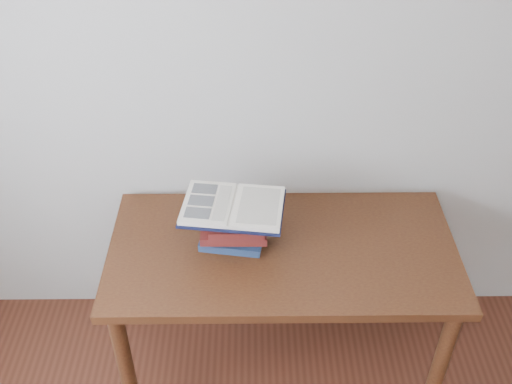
{
  "coord_description": "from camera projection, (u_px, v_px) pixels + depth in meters",
  "views": [
    {
      "loc": [
        -0.17,
        -0.24,
        2.27
      ],
      "look_at": [
        -0.15,
        1.39,
        0.97
      ],
      "focal_mm": 42.0,
      "sensor_mm": 36.0,
      "label": 1
    }
  ],
  "objects": [
    {
      "name": "desk",
      "position": [
        282.0,
        266.0,
        2.31
      ],
      "size": [
        1.31,
        0.66,
        0.7
      ],
      "color": "#482812",
      "rests_on": "ground"
    },
    {
      "name": "book_stack",
      "position": [
        234.0,
        223.0,
        2.21
      ],
      "size": [
        0.26,
        0.2,
        0.18
      ],
      "color": "navy",
      "rests_on": "desk"
    },
    {
      "name": "open_book",
      "position": [
        233.0,
        206.0,
        2.13
      ],
      "size": [
        0.39,
        0.29,
        0.03
      ],
      "rotation": [
        0.0,
        0.0,
        -0.13
      ],
      "color": "black",
      "rests_on": "book_stack"
    }
  ]
}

